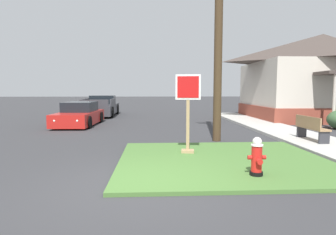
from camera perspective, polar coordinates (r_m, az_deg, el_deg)
name	(u,v)px	position (r m, az deg, el deg)	size (l,w,h in m)	color
ground_plane	(141,186)	(5.67, -5.55, -13.75)	(160.00, 160.00, 0.00)	#333335
grass_corner_patch	(223,160)	(7.57, 11.17, -8.56)	(5.42, 4.65, 0.08)	#477033
sidewalk_strip	(284,132)	(13.37, 22.49, -2.66)	(2.20, 19.32, 0.12)	#B2AFA8
fire_hydrant	(257,157)	(6.24, 17.62, -7.76)	(0.38, 0.34, 0.82)	black
stop_sign	(188,115)	(8.00, 4.08, 0.46)	(0.70, 0.33, 2.24)	#A3845B
manhole_cover	(169,159)	(7.71, 0.26, -8.44)	(0.70, 0.70, 0.02)	black
parked_sedan_red	(80,115)	(15.81, -17.57, 0.47)	(1.98, 4.35, 1.25)	red
pickup_truck_charcoal	(101,107)	(21.44, -13.39, 2.04)	(2.26, 5.58, 1.48)	#38383D
street_bench	(311,127)	(11.03, 27.05, -1.75)	(0.43, 1.53, 0.85)	#93704C
utility_pole	(219,19)	(10.74, 10.28, 19.19)	(1.47, 0.30, 8.51)	#42301E
corner_house	(322,76)	(20.94, 28.78, 7.44)	(9.34, 8.00, 5.48)	brown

